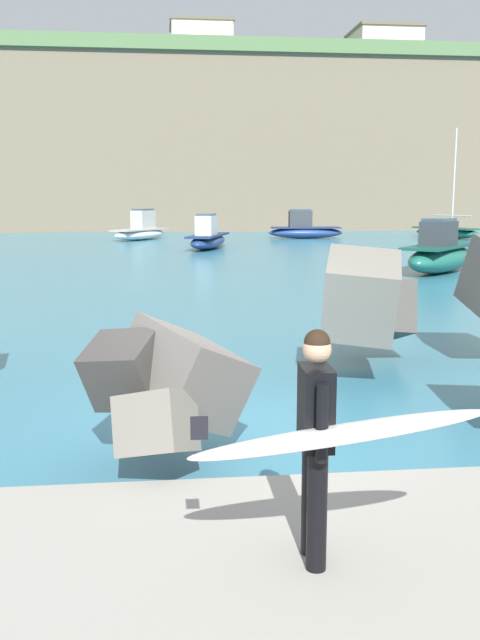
# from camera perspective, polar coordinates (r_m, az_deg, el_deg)

# --- Properties ---
(ground_plane) EXTENTS (400.00, 400.00, 0.00)m
(ground_plane) POSITION_cam_1_polar(r_m,az_deg,el_deg) (8.81, -0.39, -9.58)
(ground_plane) COLOR teal
(walkway_path) EXTENTS (48.00, 4.40, 0.24)m
(walkway_path) POSITION_cam_1_polar(r_m,az_deg,el_deg) (5.18, 4.58, -23.06)
(walkway_path) COLOR #9E998E
(walkway_path) RESTS_ON ground
(surfer_with_board) EXTENTS (2.10, 1.19, 1.78)m
(surfer_with_board) POSITION_cam_1_polar(r_m,az_deg,el_deg) (5.11, 6.74, -9.14)
(surfer_with_board) COLOR black
(surfer_with_board) RESTS_ON walkway_path
(boat_near_centre) EXTENTS (4.15, 6.34, 7.94)m
(boat_near_centre) POSITION_cam_1_polar(r_m,az_deg,el_deg) (54.80, 16.47, 6.89)
(boat_near_centre) COLOR #1E6656
(boat_near_centre) RESTS_ON ground
(boat_near_right) EXTENTS (5.58, 2.08, 2.14)m
(boat_near_right) POSITION_cam_1_polar(r_m,az_deg,el_deg) (52.36, 5.27, 7.34)
(boat_near_right) COLOR navy
(boat_near_right) RESTS_ON ground
(boat_mid_centre) EXTENTS (3.24, 6.55, 2.05)m
(boat_mid_centre) POSITION_cam_1_polar(r_m,az_deg,el_deg) (41.45, -2.63, 6.68)
(boat_mid_centre) COLOR navy
(boat_mid_centre) RESTS_ON ground
(boat_mid_right) EXTENTS (5.01, 5.44, 2.16)m
(boat_mid_right) POSITION_cam_1_polar(r_m,az_deg,el_deg) (29.21, 16.00, 5.16)
(boat_mid_right) COLOR #1E6656
(boat_mid_right) RESTS_ON ground
(boat_far_left) EXTENTS (4.51, 5.64, 2.19)m
(boat_far_left) POSITION_cam_1_polar(r_m,az_deg,el_deg) (50.83, -8.07, 7.21)
(boat_far_left) COLOR white
(boat_far_left) RESTS_ON ground
(headland_bluff) EXTENTS (98.77, 39.68, 16.46)m
(headland_bluff) POSITION_cam_1_polar(r_m,az_deg,el_deg) (84.98, 9.17, 13.34)
(headland_bluff) COLOR #756651
(headland_bluff) RESTS_ON ground
(station_building_west) EXTENTS (6.56, 6.14, 4.59)m
(station_building_west) POSITION_cam_1_polar(r_m,az_deg,el_deg) (79.53, -3.18, 21.35)
(station_building_west) COLOR silver
(station_building_west) RESTS_ON headland_bluff
(station_building_central) EXTENTS (7.29, 7.53, 5.15)m
(station_building_central) POSITION_cam_1_polar(r_m,az_deg,el_deg) (86.38, 11.56, 20.44)
(station_building_central) COLOR beige
(station_building_central) RESTS_ON headland_bluff
(station_building_east) EXTENTS (6.72, 5.31, 4.08)m
(station_building_east) POSITION_cam_1_polar(r_m,az_deg,el_deg) (87.15, -5.67, 20.13)
(station_building_east) COLOR beige
(station_building_east) RESTS_ON headland_bluff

